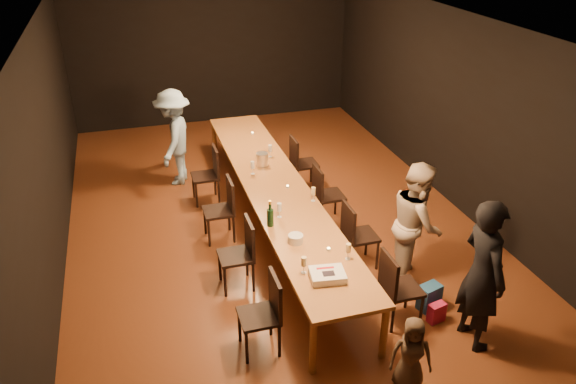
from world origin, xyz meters
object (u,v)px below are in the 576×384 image
object	(u,v)px
chair_left_0	(259,315)
ice_bucket	(262,159)
plate_stack	(296,239)
child	(411,355)
chair_left_1	(236,255)
man_blue	(174,138)
table	(275,188)
champagne_bottle	(270,213)
chair_right_2	(329,195)
woman_birthday	(483,274)
chair_right_1	(361,235)
chair_right_0	(402,288)
birthday_cake	(327,275)
chair_left_3	(205,176)
chair_left_2	(218,210)
woman_tan	(416,223)
chair_right_3	(305,163)

from	to	relation	value
chair_left_0	ice_bucket	world-z (taller)	ice_bucket
plate_stack	ice_bucket	xyz separation A→B (m)	(0.16, 2.27, 0.05)
chair_left_0	child	distance (m)	1.63
chair_left_1	man_blue	size ratio (longest dim) A/B	0.56
table	champagne_bottle	bearing A→B (deg)	-108.41
chair_right_2	woman_birthday	distance (m)	3.03
chair_right_1	ice_bucket	size ratio (longest dim) A/B	4.47
chair_right_0	birthday_cake	xyz separation A→B (m)	(-0.91, 0.05, 0.33)
table	chair_right_0	world-z (taller)	chair_right_0
chair_right_0	chair_left_3	size ratio (longest dim) A/B	1.00
table	chair_right_0	size ratio (longest dim) A/B	6.45
man_blue	child	size ratio (longest dim) A/B	1.94
chair_right_2	chair_left_2	size ratio (longest dim) A/B	1.00
chair_right_2	chair_left_1	size ratio (longest dim) A/B	1.00
woman_tan	man_blue	distance (m)	4.54
woman_tan	child	bearing A→B (deg)	171.78
birthday_cake	ice_bucket	xyz separation A→B (m)	(0.05, 3.06, 0.06)
chair_right_0	chair_right_3	distance (m)	3.60
chair_left_0	chair_left_3	size ratio (longest dim) A/B	1.00
chair_right_1	child	xyz separation A→B (m)	(-0.39, -2.17, -0.03)
chair_right_2	child	size ratio (longest dim) A/B	1.08
chair_left_3	champagne_bottle	size ratio (longest dim) A/B	2.61
chair_left_3	woman_birthday	bearing A→B (deg)	-150.51
chair_right_3	chair_left_0	world-z (taller)	same
ice_bucket	chair_left_0	bearing A→B (deg)	-105.15
chair_left_3	plate_stack	world-z (taller)	chair_left_3
chair_left_0	man_blue	xyz separation A→B (m)	(-0.36, 4.46, 0.37)
table	man_blue	bearing A→B (deg)	120.51
chair_left_0	chair_right_2	bearing A→B (deg)	-35.31
chair_right_0	birthday_cake	size ratio (longest dim) A/B	2.23
child	table	bearing A→B (deg)	118.60
table	chair_right_1	xyz separation A→B (m)	(0.85, -1.20, -0.24)
child	plate_stack	bearing A→B (deg)	130.08
plate_stack	woman_birthday	bearing A→B (deg)	-39.70
chair_right_2	chair_left_2	world-z (taller)	same
plate_stack	birthday_cake	bearing A→B (deg)	-81.70
chair_right_1	chair_left_0	bearing A→B (deg)	-54.78
chair_left_2	man_blue	bearing A→B (deg)	9.99
woman_tan	ice_bucket	size ratio (longest dim) A/B	7.90
table	birthday_cake	distance (m)	2.35
champagne_bottle	chair_right_0	bearing A→B (deg)	-47.35
table	chair_right_1	world-z (taller)	chair_right_1
chair_right_2	chair_left_1	world-z (taller)	same
chair_left_0	woman_tan	world-z (taller)	woman_tan
woman_birthday	birthday_cake	world-z (taller)	woman_birthday
chair_right_2	man_blue	xyz separation A→B (m)	(-2.06, 2.06, 0.37)
woman_birthday	ice_bucket	distance (m)	3.94
chair_left_2	woman_birthday	distance (m)	3.77
birthday_cake	plate_stack	world-z (taller)	plate_stack
chair_right_0	chair_right_2	distance (m)	2.40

